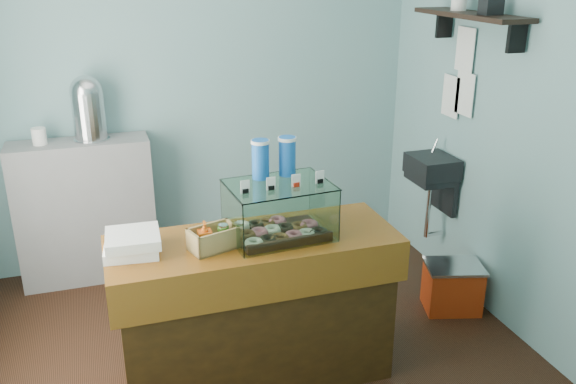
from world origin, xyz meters
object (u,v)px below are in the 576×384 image
object	(u,v)px
red_cooler	(452,287)
display_case	(277,207)
coffee_urn	(88,106)
counter	(256,308)

from	to	relation	value
red_cooler	display_case	bearing A→B (deg)	-152.79
display_case	coffee_urn	world-z (taller)	coffee_urn
display_case	counter	bearing A→B (deg)	-174.54
display_case	red_cooler	size ratio (longest dim) A/B	1.27
counter	display_case	size ratio (longest dim) A/B	2.75
counter	display_case	xyz separation A→B (m)	(0.14, 0.02, 0.60)
display_case	red_cooler	world-z (taller)	display_case
counter	coffee_urn	bearing A→B (deg)	116.68
display_case	coffee_urn	distance (m)	1.84
coffee_urn	counter	bearing A→B (deg)	-63.32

